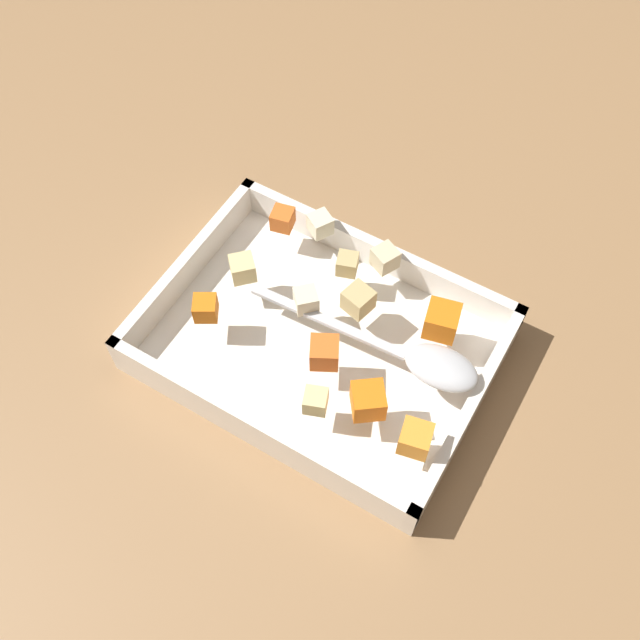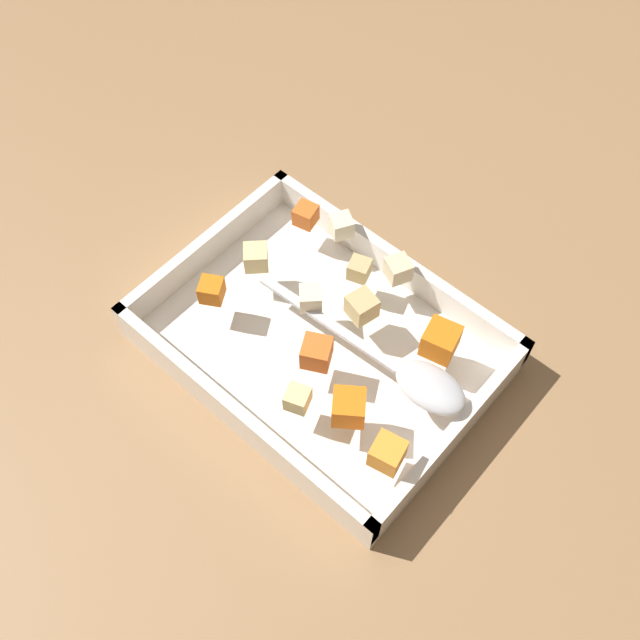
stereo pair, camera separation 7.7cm
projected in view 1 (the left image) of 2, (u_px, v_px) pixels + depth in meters
ground_plane at (307, 354)px, 0.82m from camera, size 4.00×4.00×0.00m
baking_dish at (320, 344)px, 0.81m from camera, size 0.36×0.26×0.05m
carrot_chunk_rim_edge at (415, 439)px, 0.69m from camera, size 0.03×0.03×0.03m
carrot_chunk_heap_top at (205, 308)px, 0.77m from camera, size 0.03×0.03×0.02m
carrot_chunk_corner_se at (368, 401)px, 0.71m from camera, size 0.04×0.04×0.03m
carrot_chunk_heap_side at (283, 219)px, 0.83m from camera, size 0.03×0.03×0.02m
carrot_chunk_near_left at (442, 321)px, 0.76m from camera, size 0.04×0.04×0.03m
carrot_chunk_corner_ne at (324, 353)px, 0.74m from camera, size 0.04×0.04×0.03m
potato_chunk_under_handle at (358, 300)px, 0.78m from camera, size 0.03×0.03×0.03m
potato_chunk_corner_nw at (350, 265)px, 0.80m from camera, size 0.03×0.03×0.02m
potato_chunk_back_center at (320, 224)px, 0.83m from camera, size 0.03×0.03×0.02m
potato_chunk_far_right at (306, 300)px, 0.78m from camera, size 0.03×0.03×0.02m
potato_chunk_center at (316, 401)px, 0.72m from camera, size 0.03×0.03×0.02m
potato_chunk_near_right at (243, 268)px, 0.80m from camera, size 0.04×0.04×0.03m
potato_chunk_far_left at (385, 258)px, 0.81m from camera, size 0.03×0.03×0.02m
serving_spoon at (428, 362)px, 0.74m from camera, size 0.26×0.05×0.02m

